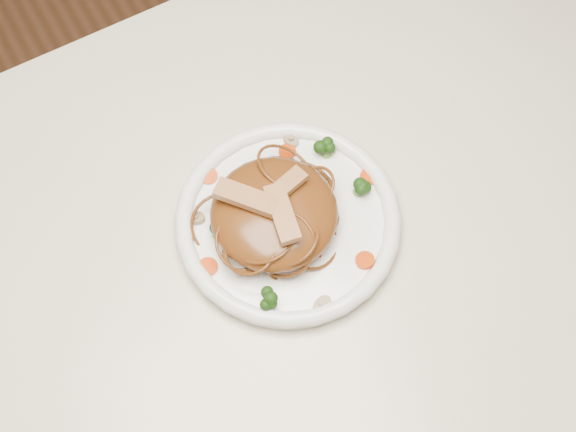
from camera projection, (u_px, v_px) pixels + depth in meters
ground at (258, 417)px, 1.65m from camera, size 4.00×4.00×0.00m
table at (241, 305)px, 1.06m from camera, size 1.20×0.80×0.75m
plate at (288, 224)px, 0.99m from camera, size 0.32×0.32×0.02m
noodle_mound at (274, 213)px, 0.96m from camera, size 0.18×0.18×0.05m
chicken_a at (283, 188)px, 0.94m from camera, size 0.06×0.04×0.01m
chicken_b at (246, 198)px, 0.93m from camera, size 0.06×0.07×0.01m
chicken_c at (282, 213)px, 0.92m from camera, size 0.04×0.08×0.01m
broccoli_0 at (327, 148)px, 1.01m from camera, size 0.03×0.03×0.03m
broccoli_1 at (217, 229)px, 0.96m from camera, size 0.03×0.03×0.03m
broccoli_2 at (266, 298)px, 0.92m from camera, size 0.03×0.03×0.03m
broccoli_3 at (359, 186)px, 0.99m from camera, size 0.03×0.03×0.03m
carrot_0 at (287, 152)px, 1.02m from camera, size 0.03×0.03×0.00m
carrot_1 at (208, 267)px, 0.95m from camera, size 0.03×0.03×0.00m
carrot_2 at (369, 177)px, 1.00m from camera, size 0.03×0.03×0.00m
carrot_3 at (208, 176)px, 1.00m from camera, size 0.02×0.02×0.00m
carrot_4 at (365, 260)px, 0.96m from camera, size 0.03×0.03×0.00m
mushroom_0 at (322, 305)px, 0.93m from camera, size 0.03×0.03×0.01m
mushroom_1 at (330, 146)px, 1.02m from camera, size 0.03×0.03×0.01m
mushroom_2 at (196, 218)px, 0.98m from camera, size 0.03×0.03×0.01m
mushroom_3 at (291, 140)px, 1.03m from camera, size 0.03×0.03×0.01m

